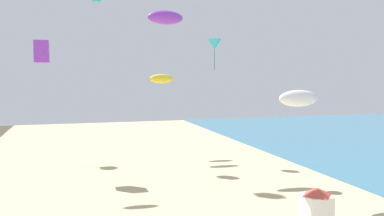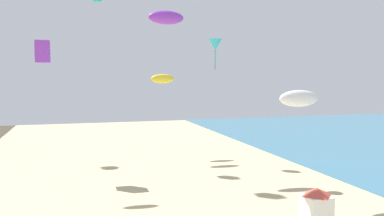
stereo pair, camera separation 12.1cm
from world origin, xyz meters
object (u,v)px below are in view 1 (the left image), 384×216
kite_cyan_delta_2 (215,45)px  kite_yellow_parafoil (161,79)px  kite_white_parafoil (299,98)px  kite_purple_box_2 (42,52)px  lifeguard_stand (317,203)px  kite_purple_parafoil (165,17)px

kite_cyan_delta_2 → kite_yellow_parafoil: (-1.75, 9.75, -2.46)m
kite_white_parafoil → kite_purple_box_2: (-14.67, 10.67, 3.08)m
lifeguard_stand → kite_cyan_delta_2: kite_cyan_delta_2 is taller
lifeguard_stand → kite_white_parafoil: bearing=82.0°
lifeguard_stand → kite_purple_parafoil: 17.95m
lifeguard_stand → kite_white_parafoil: (2.38, 5.57, 4.33)m
kite_purple_parafoil → kite_purple_box_2: 9.32m
kite_cyan_delta_2 → kite_purple_box_2: bearing=161.2°
kite_cyan_delta_2 → kite_yellow_parafoil: bearing=100.2°
kite_white_parafoil → kite_purple_parafoil: 12.09m
kite_white_parafoil → kite_purple_box_2: 18.40m
kite_white_parafoil → kite_purple_parafoil: bearing=123.3°
lifeguard_stand → kite_white_parafoil: 7.45m
kite_white_parafoil → kite_yellow_parafoil: 17.05m
kite_cyan_delta_2 → kite_yellow_parafoil: kite_cyan_delta_2 is taller
kite_white_parafoil → kite_yellow_parafoil: (-4.57, 16.39, 1.08)m
kite_purple_parafoil → kite_yellow_parafoil: 8.82m
lifeguard_stand → kite_yellow_parafoil: bearing=110.8°
kite_white_parafoil → kite_purple_parafoil: kite_purple_parafoil is taller
kite_purple_box_2 → kite_yellow_parafoil: (10.10, 5.72, -2.00)m
kite_white_parafoil → kite_purple_parafoil: size_ratio=0.95×
kite_cyan_delta_2 → kite_purple_parafoil: bearing=142.9°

